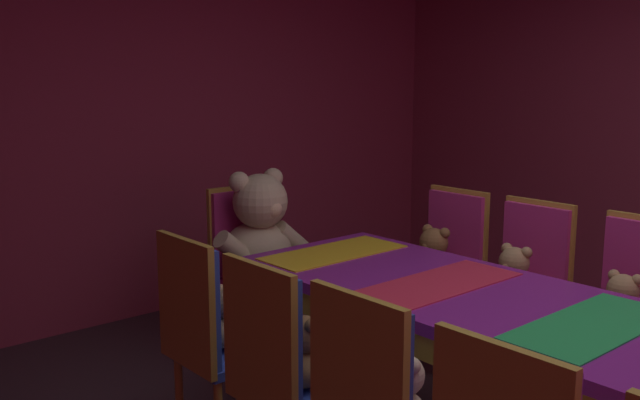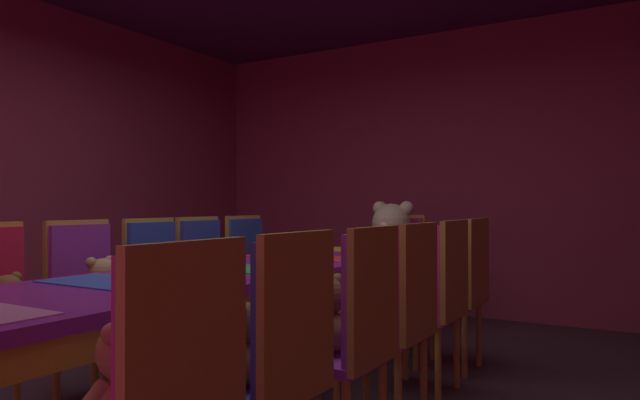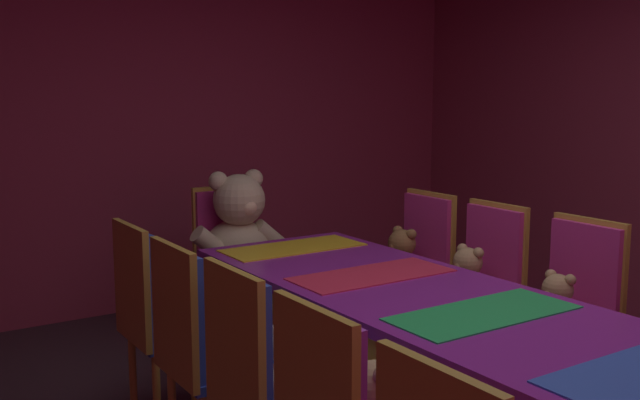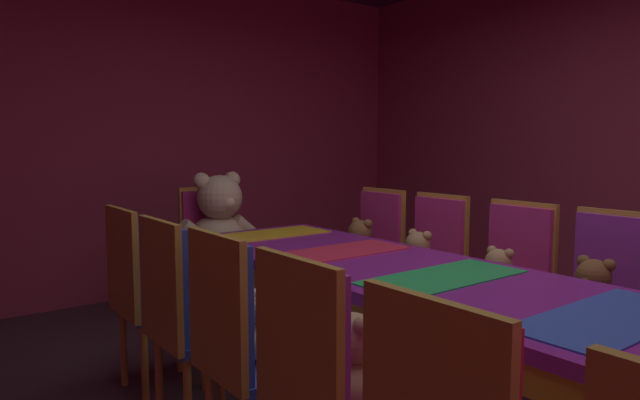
{
  "view_description": "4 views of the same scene",
  "coord_description": "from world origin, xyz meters",
  "px_view_note": "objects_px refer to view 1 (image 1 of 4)",
  "views": [
    {
      "loc": [
        -2.35,
        -1.19,
        1.64
      ],
      "look_at": [
        -0.1,
        1.4,
        1.03
      ],
      "focal_mm": 39.52,
      "sensor_mm": 36.0,
      "label": 1
    },
    {
      "loc": [
        1.94,
        -2.34,
        1.07
      ],
      "look_at": [
        -0.25,
        1.3,
        1.11
      ],
      "focal_mm": 32.37,
      "sensor_mm": 36.0,
      "label": 2
    },
    {
      "loc": [
        -2.01,
        -1.91,
        1.58
      ],
      "look_at": [
        -0.13,
        0.94,
        1.07
      ],
      "focal_mm": 41.14,
      "sensor_mm": 36.0,
      "label": 3
    },
    {
      "loc": [
        -1.84,
        -1.56,
        1.32
      ],
      "look_at": [
        0.16,
        1.08,
        0.97
      ],
      "focal_mm": 31.8,
      "sensor_mm": 36.0,
      "label": 4
    }
  ],
  "objects_px": {
    "chair_right_4": "(529,274)",
    "king_teddy_bear": "(262,234)",
    "teddy_right_3": "(621,308)",
    "banquet_table": "(591,347)",
    "teddy_right_4": "(513,280)",
    "teddy_left_5": "(231,322)",
    "chair_right_3": "(636,299)",
    "teddy_left_3": "(404,398)",
    "throne_chair": "(245,251)",
    "teddy_right_5": "(433,259)",
    "teddy_left_4": "(307,356)",
    "chair_right_5": "(449,256)",
    "chair_left_4": "(277,363)",
    "chair_left_5": "(203,325)"
  },
  "relations": [
    {
      "from": "chair_right_3",
      "to": "teddy_right_4",
      "type": "distance_m",
      "value": 0.59
    },
    {
      "from": "teddy_left_3",
      "to": "teddy_right_3",
      "type": "xyz_separation_m",
      "value": [
        1.42,
        -0.04,
        0.0
      ]
    },
    {
      "from": "teddy_right_5",
      "to": "king_teddy_bear",
      "type": "xyz_separation_m",
      "value": [
        -0.69,
        0.7,
        0.13
      ]
    },
    {
      "from": "teddy_right_3",
      "to": "throne_chair",
      "type": "relative_size",
      "value": 0.31
    },
    {
      "from": "teddy_left_4",
      "to": "teddy_right_5",
      "type": "height_order",
      "value": "teddy_right_5"
    },
    {
      "from": "teddy_left_5",
      "to": "chair_right_3",
      "type": "height_order",
      "value": "chair_right_3"
    },
    {
      "from": "chair_right_3",
      "to": "teddy_right_4",
      "type": "xyz_separation_m",
      "value": [
        -0.16,
        0.57,
        -0.0
      ]
    },
    {
      "from": "chair_right_3",
      "to": "king_teddy_bear",
      "type": "xyz_separation_m",
      "value": [
        -0.87,
        1.79,
        0.14
      ]
    },
    {
      "from": "teddy_left_4",
      "to": "teddy_right_3",
      "type": "height_order",
      "value": "same"
    },
    {
      "from": "teddy_right_4",
      "to": "throne_chair",
      "type": "height_order",
      "value": "throne_chair"
    },
    {
      "from": "teddy_left_5",
      "to": "teddy_right_3",
      "type": "bearing_deg",
      "value": -35.69
    },
    {
      "from": "teddy_left_3",
      "to": "king_teddy_bear",
      "type": "bearing_deg",
      "value": 68.16
    },
    {
      "from": "teddy_left_3",
      "to": "chair_right_5",
      "type": "bearing_deg",
      "value": 34.31
    },
    {
      "from": "teddy_left_3",
      "to": "king_teddy_bear",
      "type": "height_order",
      "value": "king_teddy_bear"
    },
    {
      "from": "teddy_right_4",
      "to": "teddy_left_5",
      "type": "bearing_deg",
      "value": -18.08
    },
    {
      "from": "chair_right_4",
      "to": "king_teddy_bear",
      "type": "xyz_separation_m",
      "value": [
        -0.85,
        1.22,
        0.14
      ]
    },
    {
      "from": "chair_right_4",
      "to": "teddy_right_3",
      "type": "bearing_deg",
      "value": 77.02
    },
    {
      "from": "king_teddy_bear",
      "to": "chair_left_4",
      "type": "bearing_deg",
      "value": -34.35
    },
    {
      "from": "banquet_table",
      "to": "chair_right_3",
      "type": "xyz_separation_m",
      "value": [
        0.87,
        0.24,
        -0.06
      ]
    },
    {
      "from": "banquet_table",
      "to": "teddy_right_4",
      "type": "bearing_deg",
      "value": 48.79
    },
    {
      "from": "teddy_left_3",
      "to": "king_teddy_bear",
      "type": "relative_size",
      "value": 0.44
    },
    {
      "from": "chair_left_4",
      "to": "throne_chair",
      "type": "height_order",
      "value": "same"
    },
    {
      "from": "throne_chair",
      "to": "king_teddy_bear",
      "type": "distance_m",
      "value": 0.22
    },
    {
      "from": "king_teddy_bear",
      "to": "teddy_right_3",
      "type": "bearing_deg",
      "value": 21.95
    },
    {
      "from": "teddy_left_3",
      "to": "throne_chair",
      "type": "xyz_separation_m",
      "value": [
        0.7,
        1.92,
        0.02
      ]
    },
    {
      "from": "chair_left_4",
      "to": "chair_right_3",
      "type": "bearing_deg",
      "value": -16.67
    },
    {
      "from": "teddy_left_4",
      "to": "chair_left_5",
      "type": "xyz_separation_m",
      "value": [
        -0.14,
        0.52,
        0.01
      ]
    },
    {
      "from": "teddy_left_3",
      "to": "throne_chair",
      "type": "height_order",
      "value": "throne_chair"
    },
    {
      "from": "teddy_left_3",
      "to": "throne_chair",
      "type": "relative_size",
      "value": 0.3
    },
    {
      "from": "teddy_left_5",
      "to": "chair_right_3",
      "type": "distance_m",
      "value": 1.89
    },
    {
      "from": "teddy_left_3",
      "to": "chair_left_5",
      "type": "relative_size",
      "value": 0.3
    },
    {
      "from": "teddy_left_4",
      "to": "king_teddy_bear",
      "type": "height_order",
      "value": "king_teddy_bear"
    },
    {
      "from": "teddy_right_4",
      "to": "teddy_right_5",
      "type": "bearing_deg",
      "value": -88.36
    },
    {
      "from": "banquet_table",
      "to": "teddy_left_5",
      "type": "bearing_deg",
      "value": 119.5
    },
    {
      "from": "chair_left_5",
      "to": "teddy_right_5",
      "type": "xyz_separation_m",
      "value": [
        1.56,
        0.06,
        0.0
      ]
    },
    {
      "from": "throne_chair",
      "to": "banquet_table",
      "type": "bearing_deg",
      "value": -0.0
    },
    {
      "from": "throne_chair",
      "to": "teddy_left_5",
      "type": "bearing_deg",
      "value": -37.95
    },
    {
      "from": "chair_right_5",
      "to": "banquet_table",
      "type": "bearing_deg",
      "value": 57.75
    },
    {
      "from": "chair_right_3",
      "to": "chair_right_5",
      "type": "xyz_separation_m",
      "value": [
        -0.03,
        1.09,
        0.0
      ]
    },
    {
      "from": "chair_left_4",
      "to": "teddy_right_3",
      "type": "distance_m",
      "value": 1.67
    },
    {
      "from": "banquet_table",
      "to": "teddy_left_4",
      "type": "relative_size",
      "value": 10.7
    },
    {
      "from": "chair_left_4",
      "to": "throne_chair",
      "type": "xyz_separation_m",
      "value": [
        0.87,
        1.44,
        0.0
      ]
    },
    {
      "from": "teddy_left_3",
      "to": "chair_left_5",
      "type": "bearing_deg",
      "value": 99.29
    },
    {
      "from": "teddy_left_3",
      "to": "chair_right_4",
      "type": "xyz_separation_m",
      "value": [
        1.55,
        0.53,
        0.02
      ]
    },
    {
      "from": "chair_left_4",
      "to": "teddy_right_5",
      "type": "height_order",
      "value": "chair_left_4"
    },
    {
      "from": "chair_left_4",
      "to": "chair_right_5",
      "type": "relative_size",
      "value": 1.0
    },
    {
      "from": "chair_right_3",
      "to": "throne_chair",
      "type": "relative_size",
      "value": 1.0
    },
    {
      "from": "teddy_right_4",
      "to": "banquet_table",
      "type": "bearing_deg",
      "value": 48.79
    },
    {
      "from": "banquet_table",
      "to": "teddy_right_4",
      "type": "xyz_separation_m",
      "value": [
        0.71,
        0.81,
        -0.06
      ]
    },
    {
      "from": "chair_right_4",
      "to": "teddy_right_5",
      "type": "height_order",
      "value": "chair_right_4"
    }
  ]
}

